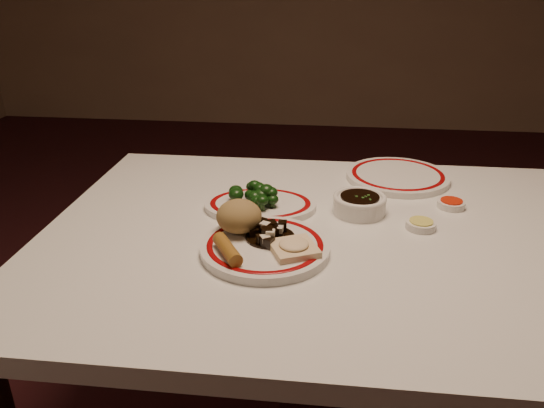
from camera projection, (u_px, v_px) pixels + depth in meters
The scene contains 12 objects.
dining_table at pixel (324, 269), 1.16m from camera, with size 1.20×0.90×0.75m.
main_plate at pixel (265, 247), 1.04m from camera, with size 0.28×0.28×0.02m.
rice_mound at pixel (239, 216), 1.07m from camera, with size 0.09×0.09×0.07m, color olive.
spring_roll at pixel (227, 249), 0.99m from camera, with size 0.03×0.03×0.10m, color olive.
fried_wonton at pixel (294, 247), 1.00m from camera, with size 0.11×0.11×0.02m.
stirfry_heap at pixel (268, 233), 1.05m from camera, with size 0.10×0.10×0.03m.
broccoli_plate at pixel (260, 205), 1.22m from camera, with size 0.27×0.24×0.02m.
broccoli_pile at pixel (257, 193), 1.21m from camera, with size 0.12×0.12×0.05m.
soy_bowl at pixel (359, 205), 1.20m from camera, with size 0.12×0.12×0.04m.
sweet_sour_dish at pixel (451, 204), 1.23m from camera, with size 0.06×0.06×0.02m.
mustard_dish at pixel (421, 225), 1.13m from camera, with size 0.06×0.06×0.02m.
far_plate at pixel (398, 176), 1.39m from camera, with size 0.35×0.35×0.02m.
Camera 1 is at (0.00, -1.01, 1.26)m, focal length 35.00 mm.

